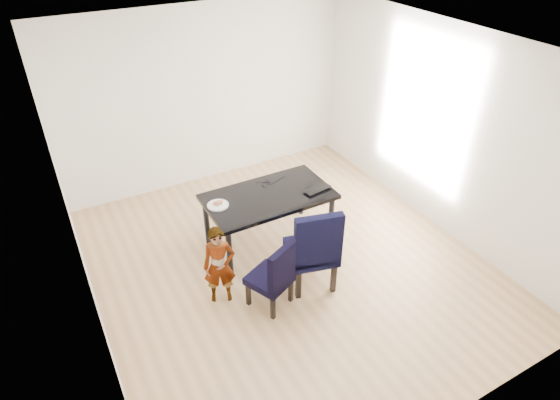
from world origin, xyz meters
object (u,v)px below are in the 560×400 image
chair_right (311,245)px  plate (218,205)px  chair_left (269,274)px  laptop (315,187)px  child (219,266)px  dining_table (269,219)px

chair_right → plate: bearing=141.0°
chair_left → chair_right: size_ratio=0.78×
chair_left → plate: size_ratio=3.34×
plate → laptop: laptop is taller
plate → chair_right: bearing=-53.6°
child → plate: 0.84m
laptop → chair_right: bearing=47.2°
plate → chair_left: bearing=-82.4°
chair_left → chair_right: 0.60m
chair_left → child: (-0.45, 0.33, 0.06)m
chair_left → plate: chair_left is taller
dining_table → chair_left: chair_left is taller
chair_left → plate: 1.12m
dining_table → child: 1.16m
chair_right → plate: chair_right is taller
child → chair_left: bearing=-15.5°
dining_table → laptop: 0.72m
dining_table → laptop: bearing=-14.2°
chair_right → laptop: 0.93m
dining_table → plate: plate is taller
dining_table → laptop: (0.59, -0.15, 0.39)m
chair_right → plate: size_ratio=4.26×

